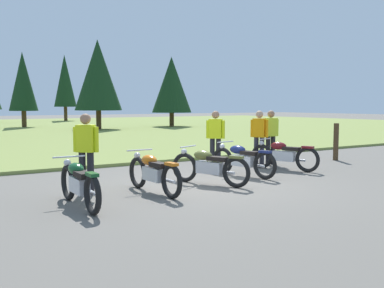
# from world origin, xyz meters

# --- Properties ---
(ground_plane) EXTENTS (140.00, 140.00, 0.00)m
(ground_plane) POSITION_xyz_m (0.00, 0.00, 0.00)
(ground_plane) COLOR #605B54
(grass_moorland) EXTENTS (80.00, 44.00, 0.10)m
(grass_moorland) POSITION_xyz_m (0.00, 25.90, 0.05)
(grass_moorland) COLOR olive
(grass_moorland) RESTS_ON ground
(motorcycle_british_green) EXTENTS (0.62, 2.10, 0.88)m
(motorcycle_british_green) POSITION_xyz_m (-3.24, -0.67, 0.44)
(motorcycle_british_green) COLOR black
(motorcycle_british_green) RESTS_ON ground
(motorcycle_orange) EXTENTS (0.62, 2.10, 0.88)m
(motorcycle_orange) POSITION_xyz_m (-1.50, -0.25, 0.44)
(motorcycle_orange) COLOR black
(motorcycle_orange) RESTS_ON ground
(motorcycle_olive) EXTENTS (0.99, 1.97, 0.88)m
(motorcycle_olive) POSITION_xyz_m (0.04, -0.07, 0.44)
(motorcycle_olive) COLOR black
(motorcycle_olive) RESTS_ON ground
(motorcycle_navy) EXTENTS (0.72, 2.08, 0.88)m
(motorcycle_navy) POSITION_xyz_m (1.48, 0.49, 0.44)
(motorcycle_navy) COLOR black
(motorcycle_navy) RESTS_ON ground
(motorcycle_maroon) EXTENTS (0.91, 2.00, 0.88)m
(motorcycle_maroon) POSITION_xyz_m (3.16, 0.72, 0.44)
(motorcycle_maroon) COLOR black
(motorcycle_maroon) RESTS_ON ground
(rider_with_back_turned) EXTENTS (0.37, 0.49, 1.67)m
(rider_with_back_turned) POSITION_xyz_m (3.08, 1.68, 0.95)
(rider_with_back_turned) COLOR #2D2D38
(rider_with_back_turned) RESTS_ON ground
(rider_checking_bike) EXTENTS (0.40, 0.44, 1.67)m
(rider_checking_bike) POSITION_xyz_m (1.68, 1.98, 0.95)
(rider_checking_bike) COLOR black
(rider_checking_bike) RESTS_ON ground
(rider_near_row_end) EXTENTS (0.43, 0.41, 1.67)m
(rider_near_row_end) POSITION_xyz_m (-2.73, 0.38, 0.95)
(rider_near_row_end) COLOR black
(rider_near_row_end) RESTS_ON ground
(rider_in_hivis_vest) EXTENTS (0.54, 0.27, 1.67)m
(rider_in_hivis_vest) POSITION_xyz_m (3.65, 1.80, 0.95)
(rider_in_hivis_vest) COLOR black
(rider_in_hivis_vest) RESTS_ON ground
(trail_marker_post) EXTENTS (0.12, 0.12, 1.23)m
(trail_marker_post) POSITION_xyz_m (6.22, 1.43, 0.62)
(trail_marker_post) COLOR #47331E
(trail_marker_post) RESTS_ON ground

